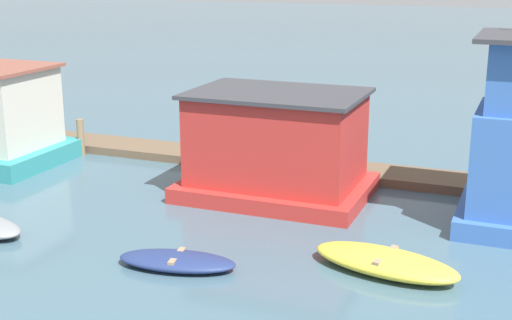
# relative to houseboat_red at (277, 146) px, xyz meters

# --- Properties ---
(ground_plane) EXTENTS (200.00, 200.00, 0.00)m
(ground_plane) POSITION_rel_houseboat_red_xyz_m (-0.27, -0.07, -1.59)
(ground_plane) COLOR #426070
(dock_walkway) EXTENTS (33.80, 1.84, 0.30)m
(dock_walkway) POSITION_rel_houseboat_red_xyz_m (-0.27, 2.92, -1.44)
(dock_walkway) COLOR brown
(dock_walkway) RESTS_ON ground_plane
(houseboat_red) EXTENTS (5.71, 4.16, 3.32)m
(houseboat_red) POSITION_rel_houseboat_red_xyz_m (0.00, 0.00, 0.00)
(houseboat_red) COLOR red
(houseboat_red) RESTS_ON ground_plane
(dinghy_navy) EXTENTS (3.07, 1.64, 0.35)m
(dinghy_navy) POSITION_rel_houseboat_red_xyz_m (-0.31, -6.11, -1.41)
(dinghy_navy) COLOR navy
(dinghy_navy) RESTS_ON ground_plane
(dinghy_yellow) EXTENTS (3.82, 2.13, 0.51)m
(dinghy_yellow) POSITION_rel_houseboat_red_xyz_m (4.41, -4.49, -1.33)
(dinghy_yellow) COLOR yellow
(dinghy_yellow) RESTS_ON ground_plane
(mooring_post_near_right) EXTENTS (0.26, 0.26, 1.39)m
(mooring_post_near_right) POSITION_rel_houseboat_red_xyz_m (-8.57, 1.75, -0.89)
(mooring_post_near_right) COLOR #846B4C
(mooring_post_near_right) RESTS_ON ground_plane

